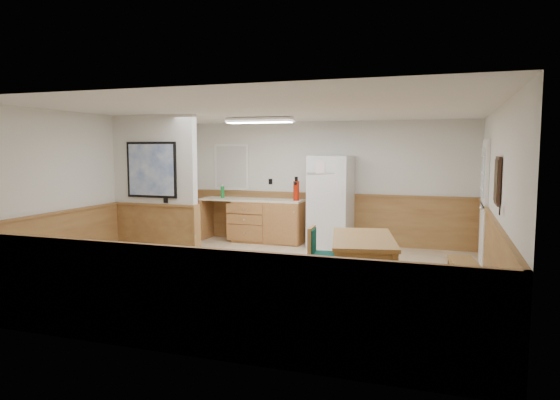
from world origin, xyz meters
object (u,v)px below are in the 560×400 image
(soap_bottle, at_px, (223,192))
(fire_extinguisher, at_px, (296,190))
(dining_chair, at_px, (318,252))
(dining_bench, at_px, (469,275))
(refrigerator, at_px, (331,201))
(dining_table, at_px, (363,244))

(soap_bottle, bearing_deg, fire_extinguisher, -1.69)
(dining_chair, relative_size, fire_extinguisher, 1.76)
(dining_bench, relative_size, soap_bottle, 6.12)
(soap_bottle, bearing_deg, refrigerator, -1.26)
(dining_bench, height_order, fire_extinguisher, fire_extinguisher)
(refrigerator, height_order, dining_table, refrigerator)
(dining_chair, bearing_deg, dining_table, -10.44)
(refrigerator, distance_m, dining_chair, 2.97)
(dining_table, distance_m, soap_bottle, 4.64)
(dining_bench, bearing_deg, fire_extinguisher, 128.31)
(dining_bench, distance_m, fire_extinguisher, 4.45)
(refrigerator, xyz_separation_m, fire_extinguisher, (-0.72, 0.00, 0.21))
(dining_table, height_order, fire_extinguisher, fire_extinguisher)
(dining_table, distance_m, fire_extinguisher, 3.52)
(dining_table, bearing_deg, dining_bench, -13.03)
(dining_chair, height_order, fire_extinguisher, fire_extinguisher)
(dining_chair, bearing_deg, dining_bench, -7.60)
(refrigerator, relative_size, dining_table, 1.03)
(refrigerator, relative_size, dining_chair, 2.13)
(refrigerator, relative_size, fire_extinguisher, 3.74)
(soap_bottle, bearing_deg, dining_table, -40.70)
(dining_table, xyz_separation_m, fire_extinguisher, (-1.84, 2.97, 0.46))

